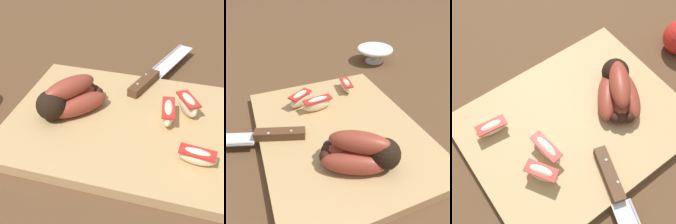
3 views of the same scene
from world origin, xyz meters
The scene contains 8 objects.
ground_plane centered at (0.00, 0.00, 0.00)m, with size 6.00×6.00×0.00m, color brown.
cutting_board centered at (0.02, 0.02, 0.01)m, with size 0.42×0.33×0.02m, color tan.
banana_bunch centered at (0.12, 0.02, 0.05)m, with size 0.13×0.14×0.07m.
chefs_knife centered at (-0.01, -0.15, 0.03)m, with size 0.12×0.27×0.02m.
apple_wedge_near centered at (-0.12, 0.10, 0.04)m, with size 0.06×0.03×0.03m.
apple_wedge_middle centered at (-0.06, 0.00, 0.04)m, with size 0.03×0.07×0.03m.
apple_wedge_far centered at (-0.10, -0.03, 0.04)m, with size 0.05×0.06×0.04m.
ceramic_bowl centered at (-0.30, 0.28, 0.03)m, with size 0.12×0.12×0.05m.
Camera 2 is at (0.37, -0.13, 0.34)m, focal length 37.60 mm.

